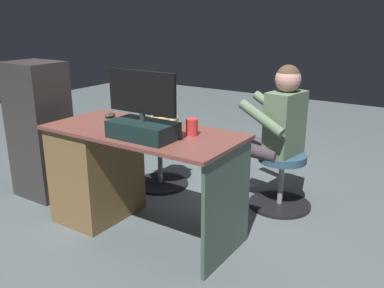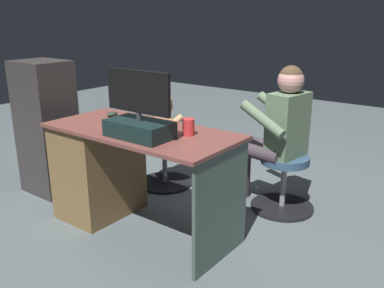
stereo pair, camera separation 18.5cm
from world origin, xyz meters
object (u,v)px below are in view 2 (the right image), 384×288
object	(u,v)px
desk	(107,166)
keyboard	(143,122)
monitor	(139,120)
computer_mouse	(112,114)
person	(277,126)
office_chair_teddy	(165,158)
cup	(188,127)
tv_remote	(127,129)
teddy_bear	(165,119)
visitor_chair	(284,180)

from	to	relation	value
desk	keyboard	xyz separation A→B (m)	(-0.27, -0.13, 0.36)
monitor	keyboard	world-z (taller)	monitor
computer_mouse	person	size ratio (longest dim) A/B	0.08
keyboard	person	size ratio (longest dim) A/B	0.37
desk	office_chair_teddy	bearing A→B (deg)	-85.57
person	desk	bearing A→B (deg)	43.52
computer_mouse	office_chair_teddy	size ratio (longest dim) A/B	0.19
computer_mouse	office_chair_teddy	world-z (taller)	computer_mouse
keyboard	office_chair_teddy	distance (m)	0.85
computer_mouse	keyboard	bearing A→B (deg)	178.79
cup	tv_remote	bearing A→B (deg)	21.59
teddy_bear	computer_mouse	bearing A→B (deg)	89.26
monitor	office_chair_teddy	xyz separation A→B (m)	(0.55, -0.87, -0.62)
desk	tv_remote	xyz separation A→B (m)	(-0.31, 0.08, 0.36)
visitor_chair	office_chair_teddy	bearing A→B (deg)	9.80
desk	office_chair_teddy	xyz separation A→B (m)	(0.06, -0.73, -0.15)
keyboard	monitor	bearing A→B (deg)	129.84
keyboard	visitor_chair	size ratio (longest dim) A/B	0.83
tv_remote	monitor	bearing A→B (deg)	168.71
monitor	tv_remote	distance (m)	0.22
cup	visitor_chair	xyz separation A→B (m)	(-0.31, -0.83, -0.57)
computer_mouse	tv_remote	xyz separation A→B (m)	(-0.37, 0.22, -0.01)
desk	person	world-z (taller)	person
office_chair_teddy	person	distance (m)	1.11
computer_mouse	cup	xyz separation A→B (m)	(-0.78, 0.06, 0.04)
office_chair_teddy	teddy_bear	distance (m)	0.37
monitor	visitor_chair	bearing A→B (deg)	-116.72
monitor	cup	distance (m)	0.32
office_chair_teddy	keyboard	bearing A→B (deg)	118.34
monitor	visitor_chair	distance (m)	1.34
desk	monitor	bearing A→B (deg)	163.77
tv_remote	office_chair_teddy	distance (m)	1.02
monitor	teddy_bear	bearing A→B (deg)	-58.09
office_chair_teddy	visitor_chair	world-z (taller)	same
desk	person	xyz separation A→B (m)	(-0.95, -0.90, 0.28)
monitor	keyboard	size ratio (longest dim) A/B	1.21
teddy_bear	visitor_chair	size ratio (longest dim) A/B	0.75
desk	visitor_chair	size ratio (longest dim) A/B	2.74
monitor	tv_remote	size ratio (longest dim) A/B	3.38
computer_mouse	tv_remote	bearing A→B (deg)	149.96
monitor	cup	bearing A→B (deg)	-134.33
keyboard	office_chair_teddy	world-z (taller)	keyboard
monitor	tv_remote	bearing A→B (deg)	-19.51
cup	teddy_bear	world-z (taller)	cup
office_chair_teddy	visitor_chair	bearing A→B (deg)	-170.20
computer_mouse	cup	bearing A→B (deg)	175.80
keyboard	cup	bearing A→B (deg)	173.62
desk	visitor_chair	distance (m)	1.38
teddy_bear	visitor_chair	world-z (taller)	teddy_bear
person	teddy_bear	bearing A→B (deg)	9.05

